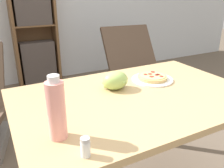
{
  "coord_description": "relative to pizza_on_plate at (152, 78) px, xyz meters",
  "views": [
    {
      "loc": [
        -0.76,
        -1.05,
        1.33
      ],
      "look_at": [
        -0.18,
        0.04,
        0.84
      ],
      "focal_mm": 38.0,
      "sensor_mm": 36.0,
      "label": 1
    }
  ],
  "objects": [
    {
      "name": "lounge_chair_far",
      "position": [
        0.73,
        1.32,
        -0.51
      ],
      "size": [
        0.75,
        0.83,
        0.88
      ],
      "rotation": [
        0.0,
        0.0,
        -0.11
      ],
      "color": "slate",
      "rests_on": "ground_plane"
    },
    {
      "name": "salt_shaker",
      "position": [
        -0.67,
        -0.5,
        0.02
      ],
      "size": [
        0.04,
        0.04,
        0.07
      ],
      "color": "white",
      "rests_on": "dining_table"
    },
    {
      "name": "drink_bottle",
      "position": [
        -0.72,
        -0.35,
        0.11
      ],
      "size": [
        0.07,
        0.07,
        0.26
      ],
      "color": "pink",
      "rests_on": "dining_table"
    },
    {
      "name": "grape_bunch",
      "position": [
        -0.29,
        -0.02,
        0.04
      ],
      "size": [
        0.16,
        0.13,
        0.11
      ],
      "color": "#A8CC66",
      "rests_on": "dining_table"
    },
    {
      "name": "bookshelf",
      "position": [
        -0.3,
        2.34,
        0.0
      ],
      "size": [
        0.6,
        0.29,
        1.74
      ],
      "color": "brown",
      "rests_on": "ground_plane"
    },
    {
      "name": "dining_table",
      "position": [
        -0.22,
        -0.15,
        -0.11
      ],
      "size": [
        1.33,
        0.87,
        0.78
      ],
      "color": "tan",
      "rests_on": "ground_plane"
    },
    {
      "name": "pizza_on_plate",
      "position": [
        0.0,
        0.0,
        0.0
      ],
      "size": [
        0.27,
        0.27,
        0.04
      ],
      "color": "white",
      "rests_on": "dining_table"
    }
  ]
}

